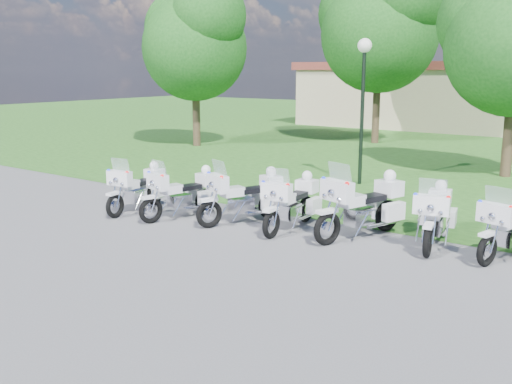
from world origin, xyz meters
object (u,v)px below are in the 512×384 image
Objects in this scene: motorcycle_3 at (292,202)px; motorcycle_4 at (364,205)px; motorcycle_1 at (183,192)px; motorcycle_5 at (435,215)px; lamp_post at (364,76)px; motorcycle_0 at (138,187)px; motorcycle_2 at (245,195)px.

motorcycle_4 is (1.62, 0.35, 0.08)m from motorcycle_3.
motorcycle_1 is at bearing 10.59° from motorcycle_3.
motorcycle_4 reaches higher than motorcycle_5.
motorcycle_0 is at bearing -115.69° from lamp_post.
motorcycle_0 is at bearing 29.84° from motorcycle_4.
motorcycle_1 is 1.00× the size of motorcycle_2.
motorcycle_4 is 1.10× the size of motorcycle_5.
motorcycle_1 is 0.89× the size of motorcycle_4.
motorcycle_2 is at bearing 5.43° from motorcycle_3.
motorcycle_4 is 0.55× the size of lamp_post.
motorcycle_2 is 0.49× the size of lamp_post.
lamp_post reaches higher than motorcycle_4.
motorcycle_5 is at bearing -170.46° from motorcycle_3.
motorcycle_3 is 0.50× the size of lamp_post.
motorcycle_5 reaches higher than motorcycle_0.
motorcycle_5 is 0.50× the size of lamp_post.
motorcycle_4 is 6.60m from lamp_post.
lamp_post is (-2.67, 5.40, 2.69)m from motorcycle_4.
lamp_post is at bearing -45.44° from motorcycle_4.
motorcycle_1 is at bearing 31.50° from motorcycle_4.
motorcycle_4 reaches higher than motorcycle_3.
motorcycle_2 reaches higher than motorcycle_0.
motorcycle_0 is 1.45m from motorcycle_1.
motorcycle_3 is 0.92× the size of motorcycle_4.
motorcycle_0 is 0.96× the size of motorcycle_3.
motorcycle_1 is at bearing 1.98° from motorcycle_5.
motorcycle_0 is at bearing 35.00° from motorcycle_2.
motorcycle_0 is 7.46m from motorcycle_5.
motorcycle_1 is 1.64m from motorcycle_2.
motorcycle_2 is 4.39m from motorcycle_5.
motorcycle_5 is (1.46, 0.35, -0.08)m from motorcycle_4.
motorcycle_2 is at bearing -175.24° from motorcycle_0.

